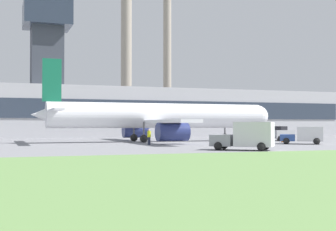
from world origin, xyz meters
name	(u,v)px	position (x,y,z in m)	size (l,w,h in m)	color
ground_plane	(171,144)	(0.00, 0.00, 0.00)	(400.00, 400.00, 0.00)	gray
terminal_building	(105,108)	(-0.84, 30.77, 4.89)	(88.35, 11.05, 22.28)	#B2B2B7
smokestack_left	(126,55)	(11.33, 62.37, 19.27)	(3.03, 3.03, 38.30)	gray
smokestack_right	(167,50)	(22.29, 63.14, 21.17)	(2.34, 2.34, 42.15)	gray
airplane	(156,117)	(0.11, 5.48, 3.03)	(30.24, 26.65, 9.56)	white
pushback_tug	(280,134)	(16.52, 3.65, 0.85)	(3.86, 3.15, 1.89)	gray
baggage_truck	(247,136)	(1.08, -14.93, 1.13)	(5.16, 4.84, 2.29)	gray
fuel_truck	(305,135)	(13.14, -6.15, 0.94)	(4.94, 4.46, 1.88)	#2D4C93
ground_crew_person	(149,137)	(-3.34, -2.57, 0.83)	(0.40, 0.40, 1.63)	#23283D
traffic_cone_near_nose	(283,140)	(13.90, -0.91, 0.26)	(0.65, 0.65, 0.57)	black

